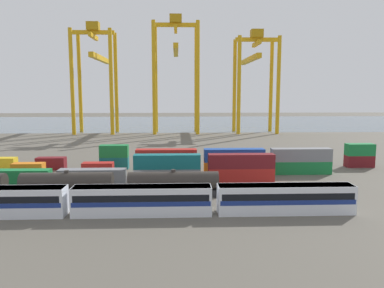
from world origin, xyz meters
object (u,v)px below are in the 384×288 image
passenger_train (142,199)px  shipping_container_13 (234,168)px  shipping_container_6 (241,175)px  gantry_crane_east (254,70)px  shipping_container_2 (17,177)px  gantry_crane_west (96,67)px  freight_tank_row (67,185)px  gantry_crane_central (176,62)px  shipping_container_19 (114,163)px

passenger_train → shipping_container_13: (16.15, 25.01, -0.84)m
shipping_container_6 → gantry_crane_east: size_ratio=0.29×
shipping_container_2 → shipping_container_6: size_ratio=1.00×
gantry_crane_west → shipping_container_2: bearing=-87.4°
freight_tank_row → shipping_container_6: freight_tank_row is taller
passenger_train → shipping_container_6: size_ratio=4.74×
gantry_crane_east → gantry_crane_central: bearing=-179.3°
freight_tank_row → shipping_container_13: freight_tank_row is taller
shipping_container_2 → gantry_crane_central: gantry_crane_central is taller
gantry_crane_west → shipping_container_19: bearing=-76.0°
passenger_train → gantry_crane_central: 112.79m
passenger_train → gantry_crane_east: (37.10, 109.90, 23.80)m
shipping_container_13 → gantry_crane_west: bearing=117.7°
freight_tank_row → shipping_container_19: 22.75m
shipping_container_6 → shipping_container_19: bearing=152.7°
shipping_container_2 → shipping_container_19: same height
passenger_train → shipping_container_2: (-24.28, 18.47, -0.84)m
shipping_container_13 → gantry_crane_central: gantry_crane_central is taller
shipping_container_13 → passenger_train: bearing=-122.9°
shipping_container_2 → shipping_container_6: 40.73m
passenger_train → gantry_crane_east: gantry_crane_east is taller
passenger_train → gantry_crane_central: (4.37, 109.47, 26.80)m
shipping_container_19 → gantry_crane_west: size_ratio=0.14×
shipping_container_19 → shipping_container_2: bearing=-139.7°
freight_tank_row → shipping_container_13: 32.84m
shipping_container_6 → shipping_container_13: same height
freight_tank_row → gantry_crane_east: bearing=63.8°
passenger_train → gantry_crane_central: gantry_crane_central is taller
passenger_train → shipping_container_6: bearing=48.3°
freight_tank_row → gantry_crane_east: (49.68, 100.77, 23.92)m
gantry_crane_east → shipping_container_2: bearing=-123.9°
shipping_container_6 → gantry_crane_east: gantry_crane_east is taller
shipping_container_13 → shipping_container_6: bearing=-87.4°
freight_tank_row → shipping_container_2: 15.00m
gantry_crane_west → gantry_crane_central: (32.73, -0.19, 2.08)m
freight_tank_row → gantry_crane_east: gantry_crane_east is taller
shipping_container_19 → freight_tank_row: bearing=-99.4°
gantry_crane_west → gantry_crane_east: gantry_crane_west is taller
passenger_train → shipping_container_19: size_ratio=9.50×
passenger_train → shipping_container_6: (16.45, 18.47, -0.84)m
passenger_train → gantry_crane_central: bearing=87.7°
shipping_container_19 → gantry_crane_east: gantry_crane_east is taller
passenger_train → shipping_container_6: 24.75m
shipping_container_13 → gantry_crane_west: 98.99m
gantry_crane_central → gantry_crane_west: bearing=179.7°
shipping_container_6 → gantry_crane_east: bearing=77.3°
freight_tank_row → gantry_crane_west: bearing=98.9°
shipping_container_13 → gantry_crane_east: gantry_crane_east is taller
freight_tank_row → shipping_container_6: bearing=17.8°
passenger_train → gantry_crane_west: gantry_crane_west is taller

